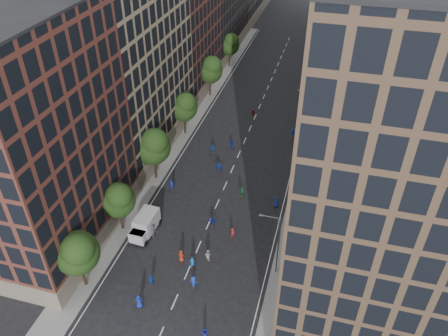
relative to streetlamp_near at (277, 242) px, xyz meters
The scene contains 38 objects.
ground 30.30m from the streetlamp_near, 110.32° to the left, with size 240.00×240.00×0.00m, color black.
sidewalk_left 42.27m from the streetlamp_near, 122.21° to the left, with size 4.00×105.00×0.15m, color slate.
sidewalk_right 35.90m from the streetlamp_near, 87.37° to the left, with size 4.00×105.00×0.15m, color slate.
bldg_left_a 30.99m from the streetlamp_near, behind, with size 14.00×22.00×30.00m, color #562A21.
bldg_left_b 39.13m from the streetlamp_near, 141.93° to the left, with size 14.00×26.00×34.00m, color #8A775A.
bldg_left_c 55.29m from the streetlamp_near, 122.56° to the left, with size 14.00×20.00×28.00m, color #562A21.
bldg_right_a 15.75m from the streetlamp_near, 19.17° to the left, with size 14.00×30.00×36.00m, color #4D3929.
bldg_right_b 35.03m from the streetlamp_near, 74.90° to the left, with size 14.00×28.00×33.00m, color #5F594E.
bldg_right_c 60.89m from the streetlamp_near, 81.68° to the left, with size 14.00×26.00×35.00m, color #8A775A.
tree_left_0 22.89m from the streetlamp_near, 159.12° to the right, with size 5.20×5.20×8.83m.
tree_left_1 21.47m from the streetlamp_near, behind, with size 4.80×4.80×8.21m.
tree_left_2 25.48m from the streetlamp_near, 147.07° to the left, with size 5.60×5.60×9.45m.
tree_left_3 35.12m from the streetlamp_near, 127.52° to the left, with size 5.00×5.00×8.58m.
tree_left_4 48.78m from the streetlamp_near, 115.99° to the left, with size 5.40×5.40×9.08m.
tree_left_5 63.57m from the streetlamp_near, 109.66° to the left, with size 4.80×4.80×8.33m.
tree_right_a 35.87m from the streetlamp_near, 88.38° to the left, with size 5.00×5.00×8.39m.
tree_right_b 55.86m from the streetlamp_near, 88.95° to the left, with size 5.20×5.20×8.83m.
streetlamp_near is the anchor object (origin of this frame).
streetlamp_far 33.00m from the streetlamp_near, 90.00° to the left, with size 2.64×0.22×9.06m.
cargo_van 18.66m from the streetlamp_near, behind, with size 2.77×5.42×2.81m.
skater_0 17.25m from the streetlamp_near, 146.61° to the right, with size 0.94×0.61×1.93m, color #122896.
skater_1 11.02m from the streetlamp_near, 167.87° to the right, with size 0.69×0.45×1.88m, color blue.
skater_2 13.08m from the streetlamp_near, 116.86° to the right, with size 0.77×0.60×1.58m, color #161CB3.
skater_3 11.02m from the streetlamp_near, 151.77° to the right, with size 1.05×0.61×1.63m, color #153CB1.
skater_4 15.68m from the streetlamp_near, 156.91° to the right, with size 0.99×0.41×1.69m, color #1546B2.
skater_5 12.17m from the streetlamp_near, 149.07° to the left, with size 1.40×0.45×1.51m, color #131E9B.
skater_6 12.51m from the streetlamp_near, behind, with size 0.88×0.58×1.81m, color maroon.
skater_7 9.03m from the streetlamp_near, 145.20° to the left, with size 0.58×0.38×1.60m, color #AF1D23.
skater_8 9.51m from the streetlamp_near, behind, with size 0.83×0.65×1.71m, color #B1B1AD.
skater_9 17.50m from the streetlamp_near, behind, with size 1.24×0.71×1.93m, color #3A3A3E.
skater_10 15.57m from the streetlamp_near, 118.86° to the left, with size 1.03×0.43×1.76m, color #1F693D.
skater_11 22.29m from the streetlamp_near, 124.23° to the left, with size 1.69×0.54×1.83m, color #1332A0.
skater_12 13.08m from the streetlamp_near, 98.70° to the left, with size 0.81×0.53×1.67m, color #13269C.
skater_13 21.97m from the streetlamp_near, 146.76° to the left, with size 0.67×0.44×1.85m, color navy.
skater_14 28.41m from the streetlamp_near, 115.24° to the left, with size 0.81×0.63×1.67m, color #121E98.
skater_15 32.17m from the streetlamp_near, 94.00° to the left, with size 1.14×0.65×1.76m, color #13289A.
skater_16 27.52m from the streetlamp_near, 122.73° to the left, with size 1.14×0.47×1.95m, color #133D9A.
skater_17 39.24m from the streetlamp_near, 106.04° to the left, with size 1.41×0.45×1.52m, color maroon.
Camera 1 is at (13.94, -24.57, 42.66)m, focal length 35.00 mm.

